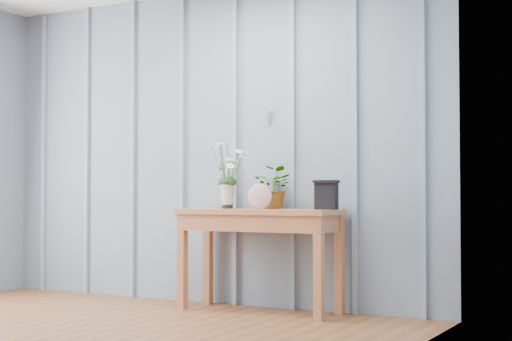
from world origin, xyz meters
The scene contains 6 objects.
room_shell centered at (0.00, 0.92, 1.99)m, with size 4.00×4.50×2.50m.
sideboard centered at (0.60, 1.99, 0.64)m, with size 1.20×0.45×0.75m.
daisy_vase centered at (0.32, 2.00, 1.07)m, with size 0.36×0.28×0.52m.
spider_plant centered at (0.66, 2.13, 0.91)m, with size 0.29×0.25×0.32m, color #153814.
felt_disc_vessel centered at (0.63, 1.94, 0.84)m, with size 0.18×0.05×0.18m, color #944F66.
carved_box centered at (1.13, 2.00, 0.86)m, with size 0.19×0.16×0.21m.
Camera 1 is at (3.33, -3.05, 0.85)m, focal length 55.00 mm.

